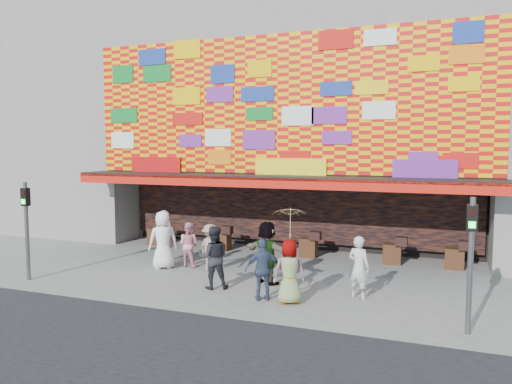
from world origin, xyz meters
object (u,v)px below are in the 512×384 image
Objects in this scene: ped_a at (163,240)px; ped_i at (189,244)px; ped_c at (213,257)px; ped_g at (289,272)px; signal_left at (26,220)px; ped_h at (359,267)px; ped_d at (210,248)px; signal_right at (471,250)px; ped_b at (165,237)px; ped_e at (263,269)px; ped_f at (267,252)px; parasol at (290,223)px.

ped_a reaches higher than ped_i.
ped_g is (2.45, -0.55, -0.06)m from ped_c.
signal_left is 9.95m from ped_h.
ped_d is (-0.94, 1.73, -0.13)m from ped_c.
signal_right is 1.77× the size of ped_h.
ped_b is 1.13× the size of ped_e.
ped_f is 1.12× the size of ped_g.
signal_left reaches higher than ped_g.
parasol is (0.00, -0.00, 1.27)m from ped_g.
ped_c reaches higher than ped_i.
ped_h reaches higher than ped_i.
ped_h is at bearing 161.25° from ped_c.
ped_h is 2.32m from parasol.
ped_a is 1.04× the size of ped_b.
ped_e is 2.57m from ped_h.
ped_b is 1.06× the size of parasol.
ped_d is at bearing 7.08° from ped_h.
ped_g is 1.95m from ped_h.
ped_f is at bearing -79.47° from ped_g.
signal_right is 1.70× the size of parasol.
ped_b is 1.20× the size of ped_d.
ped_i is at bearing 9.79° from ped_d.
ped_i is (-1.94, 2.09, -0.15)m from ped_c.
ped_d is at bearing 163.79° from ped_b.
ped_i is at bearing -177.88° from ped_a.
ped_f is (-5.43, 2.20, -0.92)m from signal_right.
parasol is at bearing 150.27° from ped_b.
ped_a is 1.03× the size of ped_f.
ped_d is 3.48m from ped_e.
signal_left is 1.60× the size of ped_f.
ped_g is (1.18, -1.57, -0.10)m from ped_f.
ped_f is at bearing 166.46° from ped_i.
ped_b reaches higher than ped_i.
parasol is (3.39, -2.27, 1.33)m from ped_d.
ped_h is 6.17m from ped_i.
signal_left reaches higher than ped_c.
ped_a reaches higher than ped_c.
ped_e is at bearing 146.97° from ped_b.
ped_c is at bearing 169.98° from signal_right.
signal_right is 3.35m from ped_h.
ped_g is at bearing 151.69° from ped_e.
ped_h reaches higher than ped_d.
ped_e is at bearing 136.21° from ped_c.
ped_b is 1.00× the size of ped_f.
ped_b is at bearing -63.66° from ped_c.
ped_g is (3.39, -2.27, 0.06)m from ped_d.
ped_g is at bearing 140.58° from ped_c.
ped_h is at bearing 131.28° from ped_a.
ped_h is at bearing 178.72° from ped_e.
ped_a is 1.25× the size of ped_d.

